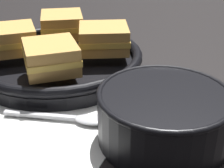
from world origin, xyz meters
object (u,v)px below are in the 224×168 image
(sandwich_near_left, at_px, (51,57))
(sandwich_far_right, at_px, (10,39))
(soup_bowl, at_px, (164,113))
(sandwich_far_left, at_px, (62,25))
(skillet, at_px, (59,61))
(spoon, at_px, (78,118))
(sandwich_near_right, at_px, (104,38))

(sandwich_near_left, height_order, sandwich_far_right, same)
(soup_bowl, xyz_separation_m, sandwich_near_left, (-0.20, 0.06, 0.02))
(sandwich_near_left, height_order, sandwich_far_left, same)
(sandwich_far_right, bearing_deg, sandwich_near_left, -21.91)
(sandwich_near_left, xyz_separation_m, sandwich_far_left, (-0.07, 0.16, 0.00))
(skillet, relative_size, sandwich_far_left, 2.61)
(spoon, xyz_separation_m, sandwich_near_right, (-0.04, 0.18, 0.06))
(sandwich_near_left, bearing_deg, spoon, -40.80)
(spoon, xyz_separation_m, sandwich_far_right, (-0.19, 0.11, 0.06))
(skillet, relative_size, sandwich_near_right, 2.67)
(soup_bowl, xyz_separation_m, spoon, (-0.12, -0.01, -0.03))
(sandwich_near_left, bearing_deg, sandwich_near_right, 68.09)
(sandwich_far_left, bearing_deg, spoon, -56.94)
(sandwich_near_right, distance_m, sandwich_far_right, 0.17)
(spoon, xyz_separation_m, sandwich_far_left, (-0.15, 0.23, 0.06))
(skillet, bearing_deg, sandwich_near_left, -66.91)
(soup_bowl, height_order, sandwich_near_left, sandwich_near_left)
(soup_bowl, bearing_deg, sandwich_far_left, 140.92)
(spoon, height_order, sandwich_far_right, sandwich_far_right)
(spoon, bearing_deg, sandwich_far_right, 136.27)
(sandwich_near_right, bearing_deg, sandwich_near_left, -111.91)
(spoon, bearing_deg, sandwich_near_left, 126.22)
(skillet, xyz_separation_m, sandwich_near_right, (0.08, 0.03, 0.04))
(skillet, bearing_deg, sandwich_far_right, -156.91)
(soup_bowl, height_order, spoon, soup_bowl)
(soup_bowl, xyz_separation_m, sandwich_near_right, (-0.16, 0.17, 0.02))
(soup_bowl, distance_m, skillet, 0.28)
(sandwich_near_right, relative_size, sandwich_far_right, 0.96)
(spoon, relative_size, skillet, 0.50)
(soup_bowl, bearing_deg, skillet, 149.27)
(spoon, relative_size, sandwich_far_left, 1.32)
(soup_bowl, relative_size, sandwich_far_right, 1.42)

